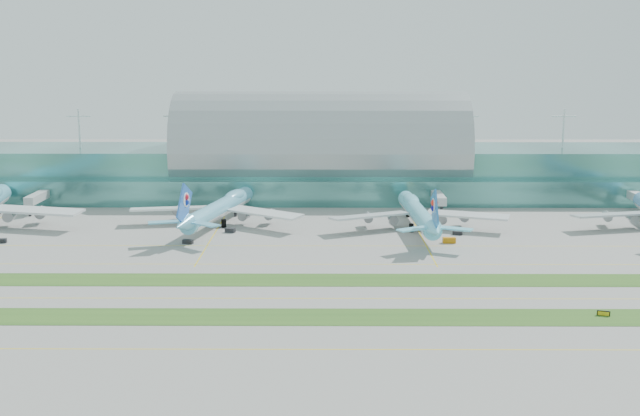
{
  "coord_description": "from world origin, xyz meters",
  "views": [
    {
      "loc": [
        1.32,
        -200.66,
        58.61
      ],
      "look_at": [
        0.0,
        55.0,
        9.0
      ],
      "focal_mm": 45.0,
      "sensor_mm": 36.0,
      "label": 1
    }
  ],
  "objects_px": {
    "terminal": "(321,162)",
    "airliner_c": "(418,212)",
    "taxiway_sign_east": "(603,313)",
    "airliner_b": "(220,207)"
  },
  "relations": [
    {
      "from": "terminal",
      "to": "taxiway_sign_east",
      "type": "bearing_deg",
      "value": -67.44
    },
    {
      "from": "taxiway_sign_east",
      "to": "terminal",
      "type": "bearing_deg",
      "value": 130.91
    },
    {
      "from": "airliner_b",
      "to": "terminal",
      "type": "bearing_deg",
      "value": 71.4
    },
    {
      "from": "terminal",
      "to": "airliner_b",
      "type": "xyz_separation_m",
      "value": [
        -34.81,
        -57.64,
        -8.19
      ]
    },
    {
      "from": "airliner_c",
      "to": "taxiway_sign_east",
      "type": "bearing_deg",
      "value": -73.39
    },
    {
      "from": "terminal",
      "to": "taxiway_sign_east",
      "type": "relative_size",
      "value": 120.12
    },
    {
      "from": "airliner_b",
      "to": "taxiway_sign_east",
      "type": "xyz_separation_m",
      "value": [
        99.48,
        -98.03,
        -5.43
      ]
    },
    {
      "from": "airliner_b",
      "to": "taxiway_sign_east",
      "type": "height_order",
      "value": "airliner_b"
    },
    {
      "from": "terminal",
      "to": "airliner_b",
      "type": "relative_size",
      "value": 4.83
    },
    {
      "from": "terminal",
      "to": "airliner_c",
      "type": "xyz_separation_m",
      "value": [
        32.93,
        -64.82,
        -8.36
      ]
    }
  ]
}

